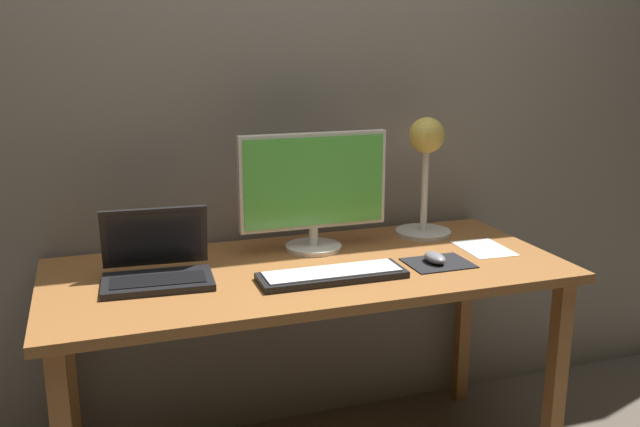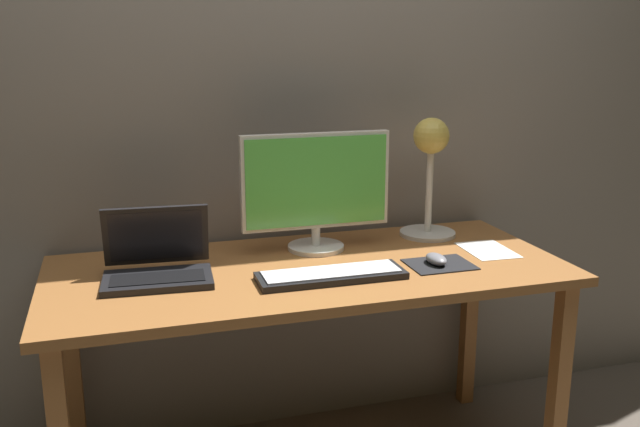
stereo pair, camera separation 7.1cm
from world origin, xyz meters
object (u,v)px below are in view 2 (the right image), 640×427
at_px(monitor, 316,188).
at_px(keyboard_main, 331,275).
at_px(mouse, 436,259).
at_px(desk_lamp, 430,160).
at_px(laptop, 157,258).

relative_size(monitor, keyboard_main, 1.14).
bearing_deg(mouse, desk_lamp, 68.99).
distance_m(monitor, desk_lamp, 0.44).
relative_size(laptop, mouse, 3.42).
distance_m(keyboard_main, laptop, 0.52).
height_order(monitor, laptop, monitor).
bearing_deg(monitor, desk_lamp, 6.26).
bearing_deg(mouse, keyboard_main, -175.59).
relative_size(monitor, desk_lamp, 1.18).
relative_size(monitor, mouse, 5.22).
distance_m(desk_lamp, mouse, 0.42).
xyz_separation_m(laptop, mouse, (0.84, -0.14, -0.04)).
bearing_deg(laptop, keyboard_main, -18.66).
bearing_deg(laptop, desk_lamp, 10.57).
relative_size(keyboard_main, mouse, 4.59).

